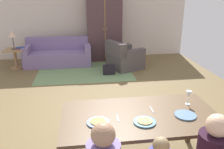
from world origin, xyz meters
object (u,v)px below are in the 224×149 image
book_lower (20,49)px  armoire (104,28)px  handbag (109,70)px  plate_near_woman (185,115)px  plate_near_child (145,122)px  side_table (15,56)px  armchair (124,58)px  dining_table (140,120)px  table_lamp (12,34)px  wine_glass (189,95)px  plate_near_man (98,122)px  book_upper (20,48)px  couch (58,55)px

book_lower → armoire: bearing=15.9°
handbag → plate_near_woman: bearing=-83.2°
plate_near_child → side_table: size_ratio=0.43×
plate_near_woman → armchair: (0.06, 4.19, -0.45)m
armoire → dining_table: bearing=-91.3°
table_lamp → book_lower: size_ratio=2.45×
plate_near_woman → side_table: (-3.07, 4.61, -0.39)m
armoire → book_lower: bearing=-164.1°
wine_glass → armoire: bearing=96.2°
wine_glass → plate_near_man: bearing=-165.7°
plate_near_man → book_upper: plate_near_man is taller
plate_near_man → armchair: bearing=75.6°
book_upper → plate_near_man: bearing=-67.9°
wine_glass → armchair: 3.95m
couch → armoire: armoire is taller
table_lamp → book_upper: 0.42m
armoire → book_upper: bearing=-164.3°
book_lower → book_upper: bearing=104.2°
dining_table → handbag: bearing=88.9°
book_lower → handbag: (2.46, -0.89, -0.46)m
dining_table → book_lower: 5.09m
side_table → book_upper: (0.17, -0.00, 0.24)m
plate_near_child → dining_table: bearing=90.0°
dining_table → couch: 4.97m
couch → plate_near_child: bearing=-74.7°
plate_near_man → wine_glass: (1.18, 0.30, 0.12)m
plate_near_man → armchair: size_ratio=0.22×
wine_glass → plate_near_woman: bearing=-119.4°
dining_table → book_upper: bearing=118.0°
plate_near_child → plate_near_woman: 0.52m
plate_near_woman → plate_near_man: bearing=-178.9°
dining_table → couch: bearing=105.9°
wine_glass → couch: 5.05m
plate_near_woman → side_table: bearing=123.7°
dining_table → plate_near_woman: 0.53m
armoire → side_table: 2.86m
plate_near_woman → table_lamp: bearing=123.7°
wine_glass → book_upper: (-3.06, 4.33, -0.27)m
book_lower → book_upper: 0.03m
plate_near_child → couch: 5.15m
plate_near_child → couch: bearing=105.3°
wine_glass → book_upper: size_ratio=0.85×
dining_table → plate_near_woman: plate_near_woman is taller
side_table → table_lamp: table_lamp is taller
armchair → table_lamp: size_ratio=2.09×
table_lamp → armchair: bearing=-7.7°
armoire → book_lower: (-2.51, -0.72, -0.46)m
plate_near_man → handbag: bearing=81.1°
dining_table → table_lamp: table_lamp is taller
dining_table → table_lamp: bearing=119.6°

